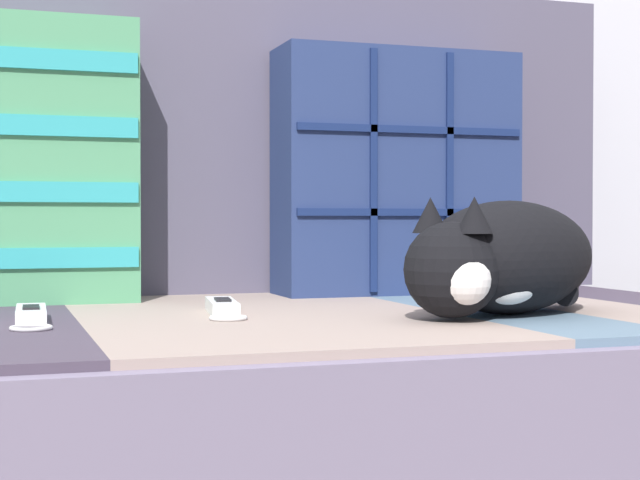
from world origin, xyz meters
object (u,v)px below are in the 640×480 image
at_px(game_remote_near, 31,316).
at_px(sleeping_cat, 499,260).
at_px(throw_pillow_quilted, 396,173).
at_px(game_remote_far, 222,307).
at_px(couch, 196,461).
at_px(throw_pillow_striped, 7,161).

bearing_deg(game_remote_near, sleeping_cat, -9.54).
bearing_deg(throw_pillow_quilted, game_remote_near, -153.60).
relative_size(sleeping_cat, game_remote_far, 1.92).
distance_m(couch, throw_pillow_quilted, 0.62).
bearing_deg(sleeping_cat, game_remote_far, 158.42).
relative_size(throw_pillow_quilted, game_remote_far, 2.24).
height_order(throw_pillow_striped, game_remote_far, throw_pillow_striped).
xyz_separation_m(couch, game_remote_far, (0.03, -0.03, 0.21)).
relative_size(couch, throw_pillow_quilted, 4.13).
relative_size(couch, sleeping_cat, 4.81).
bearing_deg(throw_pillow_striped, sleeping_cat, -33.33).
relative_size(throw_pillow_quilted, sleeping_cat, 1.16).
bearing_deg(throw_pillow_quilted, couch, -148.57).
distance_m(throw_pillow_striped, sleeping_cat, 0.75).
xyz_separation_m(throw_pillow_quilted, game_remote_near, (-0.62, -0.31, -0.20)).
bearing_deg(throw_pillow_striped, game_remote_far, -44.68).
relative_size(throw_pillow_striped, sleeping_cat, 1.21).
xyz_separation_m(game_remote_near, game_remote_far, (0.25, 0.04, -0.00)).
xyz_separation_m(sleeping_cat, game_remote_near, (-0.60, 0.10, -0.07)).
distance_m(throw_pillow_quilted, game_remote_near, 0.72).
height_order(throw_pillow_quilted, throw_pillow_striped, throw_pillow_striped).
xyz_separation_m(throw_pillow_striped, game_remote_near, (0.02, -0.31, -0.21)).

